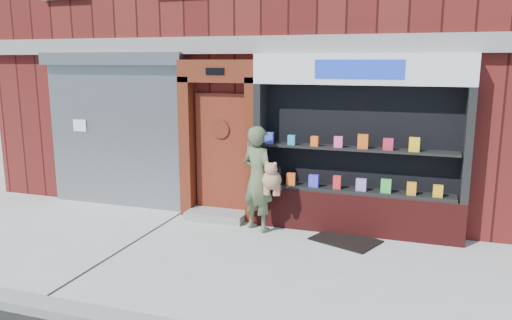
% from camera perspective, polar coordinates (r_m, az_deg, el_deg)
% --- Properties ---
extents(ground, '(80.00, 80.00, 0.00)m').
position_cam_1_polar(ground, '(7.58, -4.30, -11.10)').
color(ground, '#9E9E99').
rests_on(ground, ground).
extents(building, '(12.00, 8.16, 8.00)m').
position_cam_1_polar(building, '(12.79, 6.37, 16.24)').
color(building, '#4C1311').
rests_on(building, ground).
extents(shutter_bay, '(3.10, 0.30, 3.04)m').
position_cam_1_polar(shutter_bay, '(10.23, -15.83, 4.33)').
color(shutter_bay, gray).
rests_on(shutter_bay, ground).
extents(red_door_bay, '(1.52, 0.58, 2.90)m').
position_cam_1_polar(red_door_bay, '(9.13, -4.23, 2.28)').
color(red_door_bay, '#4A190C').
rests_on(red_door_bay, ground).
extents(pharmacy_bay, '(3.50, 0.41, 3.00)m').
position_cam_1_polar(pharmacy_bay, '(8.45, 11.46, 0.77)').
color(pharmacy_bay, '#4F1412').
rests_on(pharmacy_bay, ground).
extents(woman, '(0.85, 0.68, 1.81)m').
position_cam_1_polar(woman, '(8.48, 0.37, -2.14)').
color(woman, '#515B3C').
rests_on(woman, ground).
extents(doormat, '(1.21, 1.04, 0.03)m').
position_cam_1_polar(doormat, '(8.35, 10.20, -8.99)').
color(doormat, black).
rests_on(doormat, ground).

